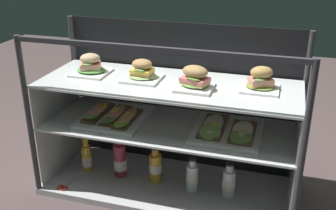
{
  "coord_description": "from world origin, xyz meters",
  "views": [
    {
      "loc": [
        0.55,
        -1.82,
        1.32
      ],
      "look_at": [
        0.0,
        0.0,
        0.51
      ],
      "focal_mm": 43.33,
      "sensor_mm": 36.0,
      "label": 1
    }
  ],
  "objects_px": {
    "juice_bottle_back_left": "(229,182)",
    "plated_roll_sandwich_near_left_corner": "(261,81)",
    "open_sandwich_tray_near_right_corner": "(227,130)",
    "kitchen_scissors": "(66,185)",
    "plated_roll_sandwich_left_of_center": "(91,66)",
    "juice_bottle_near_post": "(87,157)",
    "juice_bottle_front_left_end": "(155,167)",
    "plated_roll_sandwich_mid_left": "(142,72)",
    "juice_bottle_tucked_behind": "(192,177)",
    "plated_roll_sandwich_near_right_corner": "(195,79)",
    "open_sandwich_tray_right_of_center": "(113,116)",
    "juice_bottle_front_middle": "(120,160)"
  },
  "relations": [
    {
      "from": "juice_bottle_near_post",
      "to": "plated_roll_sandwich_near_left_corner",
      "type": "bearing_deg",
      "value": 2.51
    },
    {
      "from": "plated_roll_sandwich_left_of_center",
      "to": "juice_bottle_near_post",
      "type": "bearing_deg",
      "value": -157.99
    },
    {
      "from": "juice_bottle_front_left_end",
      "to": "juice_bottle_back_left",
      "type": "relative_size",
      "value": 1.12
    },
    {
      "from": "plated_roll_sandwich_left_of_center",
      "to": "open_sandwich_tray_right_of_center",
      "type": "relative_size",
      "value": 0.5
    },
    {
      "from": "juice_bottle_tucked_behind",
      "to": "juice_bottle_back_left",
      "type": "distance_m",
      "value": 0.2
    },
    {
      "from": "open_sandwich_tray_near_right_corner",
      "to": "juice_bottle_back_left",
      "type": "bearing_deg",
      "value": -13.61
    },
    {
      "from": "plated_roll_sandwich_left_of_center",
      "to": "plated_roll_sandwich_mid_left",
      "type": "bearing_deg",
      "value": -1.85
    },
    {
      "from": "open_sandwich_tray_right_of_center",
      "to": "plated_roll_sandwich_mid_left",
      "type": "bearing_deg",
      "value": 10.57
    },
    {
      "from": "plated_roll_sandwich_left_of_center",
      "to": "plated_roll_sandwich_near_left_corner",
      "type": "distance_m",
      "value": 0.88
    },
    {
      "from": "plated_roll_sandwich_near_left_corner",
      "to": "open_sandwich_tray_near_right_corner",
      "type": "height_order",
      "value": "plated_roll_sandwich_near_left_corner"
    },
    {
      "from": "open_sandwich_tray_right_of_center",
      "to": "open_sandwich_tray_near_right_corner",
      "type": "distance_m",
      "value": 0.61
    },
    {
      "from": "open_sandwich_tray_near_right_corner",
      "to": "kitchen_scissors",
      "type": "bearing_deg",
      "value": -167.81
    },
    {
      "from": "juice_bottle_front_left_end",
      "to": "juice_bottle_back_left",
      "type": "height_order",
      "value": "juice_bottle_front_left_end"
    },
    {
      "from": "juice_bottle_back_left",
      "to": "plated_roll_sandwich_near_left_corner",
      "type": "bearing_deg",
      "value": 26.55
    },
    {
      "from": "juice_bottle_near_post",
      "to": "open_sandwich_tray_near_right_corner",
      "type": "bearing_deg",
      "value": -0.52
    },
    {
      "from": "juice_bottle_near_post",
      "to": "kitchen_scissors",
      "type": "bearing_deg",
      "value": -101.66
    },
    {
      "from": "open_sandwich_tray_right_of_center",
      "to": "juice_bottle_back_left",
      "type": "relative_size",
      "value": 1.92
    },
    {
      "from": "open_sandwich_tray_right_of_center",
      "to": "juice_bottle_back_left",
      "type": "xyz_separation_m",
      "value": [
        0.64,
        0.0,
        -0.3
      ]
    },
    {
      "from": "juice_bottle_front_left_end",
      "to": "juice_bottle_back_left",
      "type": "xyz_separation_m",
      "value": [
        0.41,
        -0.02,
        -0.01
      ]
    },
    {
      "from": "open_sandwich_tray_near_right_corner",
      "to": "juice_bottle_front_left_end",
      "type": "height_order",
      "value": "open_sandwich_tray_near_right_corner"
    },
    {
      "from": "juice_bottle_near_post",
      "to": "juice_bottle_back_left",
      "type": "relative_size",
      "value": 1.06
    },
    {
      "from": "plated_roll_sandwich_left_of_center",
      "to": "juice_bottle_tucked_behind",
      "type": "distance_m",
      "value": 0.8
    },
    {
      "from": "juice_bottle_back_left",
      "to": "plated_roll_sandwich_mid_left",
      "type": "bearing_deg",
      "value": 176.65
    },
    {
      "from": "plated_roll_sandwich_near_left_corner",
      "to": "juice_bottle_front_left_end",
      "type": "xyz_separation_m",
      "value": [
        -0.52,
        -0.04,
        -0.54
      ]
    },
    {
      "from": "plated_roll_sandwich_near_right_corner",
      "to": "plated_roll_sandwich_near_left_corner",
      "type": "relative_size",
      "value": 0.98
    },
    {
      "from": "plated_roll_sandwich_mid_left",
      "to": "juice_bottle_front_middle",
      "type": "relative_size",
      "value": 0.75
    },
    {
      "from": "juice_bottle_near_post",
      "to": "juice_bottle_back_left",
      "type": "height_order",
      "value": "juice_bottle_near_post"
    },
    {
      "from": "plated_roll_sandwich_near_right_corner",
      "to": "juice_bottle_near_post",
      "type": "relative_size",
      "value": 0.85
    },
    {
      "from": "plated_roll_sandwich_left_of_center",
      "to": "juice_bottle_back_left",
      "type": "bearing_deg",
      "value": -2.78
    },
    {
      "from": "kitchen_scissors",
      "to": "plated_roll_sandwich_near_left_corner",
      "type": "bearing_deg",
      "value": 13.22
    },
    {
      "from": "plated_roll_sandwich_near_right_corner",
      "to": "kitchen_scissors",
      "type": "bearing_deg",
      "value": -167.53
    },
    {
      "from": "plated_roll_sandwich_near_right_corner",
      "to": "juice_bottle_near_post",
      "type": "bearing_deg",
      "value": 176.49
    },
    {
      "from": "plated_roll_sandwich_mid_left",
      "to": "open_sandwich_tray_right_of_center",
      "type": "height_order",
      "value": "plated_roll_sandwich_mid_left"
    },
    {
      "from": "plated_roll_sandwich_mid_left",
      "to": "plated_roll_sandwich_left_of_center",
      "type": "bearing_deg",
      "value": 178.15
    },
    {
      "from": "plated_roll_sandwich_near_right_corner",
      "to": "juice_bottle_tucked_behind",
      "type": "distance_m",
      "value": 0.56
    },
    {
      "from": "juice_bottle_back_left",
      "to": "plated_roll_sandwich_left_of_center",
      "type": "bearing_deg",
      "value": 177.22
    },
    {
      "from": "juice_bottle_front_middle",
      "to": "juice_bottle_tucked_behind",
      "type": "relative_size",
      "value": 1.28
    },
    {
      "from": "plated_roll_sandwich_left_of_center",
      "to": "kitchen_scissors",
      "type": "xyz_separation_m",
      "value": [
        -0.1,
        -0.21,
        -0.63
      ]
    },
    {
      "from": "open_sandwich_tray_near_right_corner",
      "to": "plated_roll_sandwich_mid_left",
      "type": "bearing_deg",
      "value": 177.3
    },
    {
      "from": "open_sandwich_tray_near_right_corner",
      "to": "juice_bottle_tucked_behind",
      "type": "height_order",
      "value": "open_sandwich_tray_near_right_corner"
    },
    {
      "from": "plated_roll_sandwich_near_right_corner",
      "to": "plated_roll_sandwich_near_left_corner",
      "type": "height_order",
      "value": "same"
    },
    {
      "from": "juice_bottle_near_post",
      "to": "juice_bottle_front_middle",
      "type": "bearing_deg",
      "value": -1.07
    },
    {
      "from": "plated_roll_sandwich_near_left_corner",
      "to": "juice_bottle_front_left_end",
      "type": "height_order",
      "value": "plated_roll_sandwich_near_left_corner"
    },
    {
      "from": "plated_roll_sandwich_near_right_corner",
      "to": "juice_bottle_front_left_end",
      "type": "relative_size",
      "value": 0.81
    },
    {
      "from": "open_sandwich_tray_near_right_corner",
      "to": "juice_bottle_front_left_end",
      "type": "bearing_deg",
      "value": 178.26
    },
    {
      "from": "plated_roll_sandwich_mid_left",
      "to": "juice_bottle_near_post",
      "type": "relative_size",
      "value": 0.92
    },
    {
      "from": "juice_bottle_near_post",
      "to": "juice_bottle_front_left_end",
      "type": "xyz_separation_m",
      "value": [
        0.42,
        0.0,
        0.01
      ]
    },
    {
      "from": "juice_bottle_front_middle",
      "to": "juice_bottle_back_left",
      "type": "relative_size",
      "value": 1.29
    },
    {
      "from": "plated_roll_sandwich_left_of_center",
      "to": "juice_bottle_near_post",
      "type": "relative_size",
      "value": 0.9
    },
    {
      "from": "juice_bottle_near_post",
      "to": "juice_bottle_tucked_behind",
      "type": "xyz_separation_m",
      "value": [
        0.63,
        -0.02,
        0.0
      ]
    }
  ]
}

